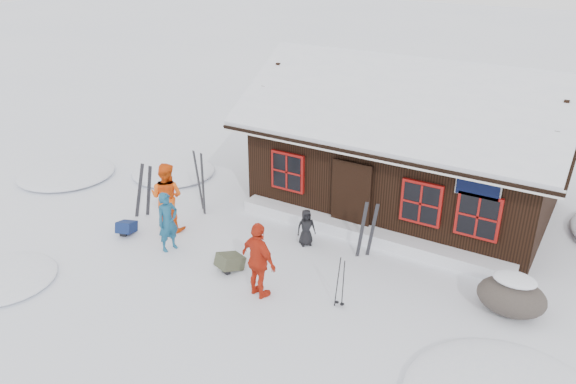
% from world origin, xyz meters
% --- Properties ---
extents(ground, '(120.00, 120.00, 0.00)m').
position_xyz_m(ground, '(0.00, 0.00, 0.00)').
color(ground, white).
rests_on(ground, ground).
extents(mountain_hut, '(8.90, 6.09, 4.42)m').
position_xyz_m(mountain_hut, '(1.50, 4.98, 1.58)').
color(mountain_hut, black).
rests_on(mountain_hut, ground).
extents(snow_drift, '(7.60, 0.60, 0.35)m').
position_xyz_m(snow_drift, '(1.50, 2.25, 0.17)').
color(snow_drift, white).
rests_on(snow_drift, ground).
extents(snow_mounds, '(20.60, 13.20, 0.48)m').
position_xyz_m(snow_mounds, '(1.65, 1.86, 0.00)').
color(snow_mounds, white).
rests_on(snow_mounds, ground).
extents(skier_teal, '(0.51, 0.66, 1.59)m').
position_xyz_m(skier_teal, '(-2.67, -0.84, 0.80)').
color(skier_teal, navy).
rests_on(skier_teal, ground).
extents(skier_orange_left, '(1.09, 0.93, 1.94)m').
position_xyz_m(skier_orange_left, '(-3.46, 0.01, 0.97)').
color(skier_orange_left, '#F65811').
rests_on(skier_orange_left, ground).
extents(skier_orange_right, '(1.15, 0.72, 1.82)m').
position_xyz_m(skier_orange_right, '(0.46, -1.34, 0.91)').
color(skier_orange_right, red).
rests_on(skier_orange_right, ground).
extents(skier_crouched, '(0.57, 0.57, 1.01)m').
position_xyz_m(skier_crouched, '(0.22, 1.20, 0.50)').
color(skier_crouched, black).
rests_on(skier_crouched, ground).
extents(boulder, '(1.45, 1.09, 0.84)m').
position_xyz_m(boulder, '(5.42, 0.94, 0.43)').
color(boulder, '#4C433D').
rests_on(boulder, ground).
extents(ski_pair_left, '(0.62, 0.33, 1.66)m').
position_xyz_m(ski_pair_left, '(-4.54, 0.23, 0.79)').
color(ski_pair_left, black).
rests_on(ski_pair_left, ground).
extents(ski_pair_mid, '(0.56, 0.30, 1.86)m').
position_xyz_m(ski_pair_mid, '(-3.40, 1.36, 0.88)').
color(ski_pair_mid, black).
rests_on(ski_pair_mid, ground).
extents(ski_pair_right, '(0.47, 0.25, 1.55)m').
position_xyz_m(ski_pair_right, '(1.80, 1.49, 0.72)').
color(ski_pair_right, black).
rests_on(ski_pair_right, ground).
extents(ski_poles, '(0.22, 0.11, 1.26)m').
position_xyz_m(ski_poles, '(2.19, -0.77, 0.59)').
color(ski_poles, black).
rests_on(ski_poles, ground).
extents(backpack_blue, '(0.57, 0.65, 0.29)m').
position_xyz_m(backpack_blue, '(-4.22, -0.85, 0.15)').
color(backpack_blue, '#122250').
rests_on(backpack_blue, ground).
extents(backpack_olive, '(0.62, 0.71, 0.33)m').
position_xyz_m(backpack_olive, '(-0.74, -0.84, 0.16)').
color(backpack_olive, '#424531').
rests_on(backpack_olive, ground).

